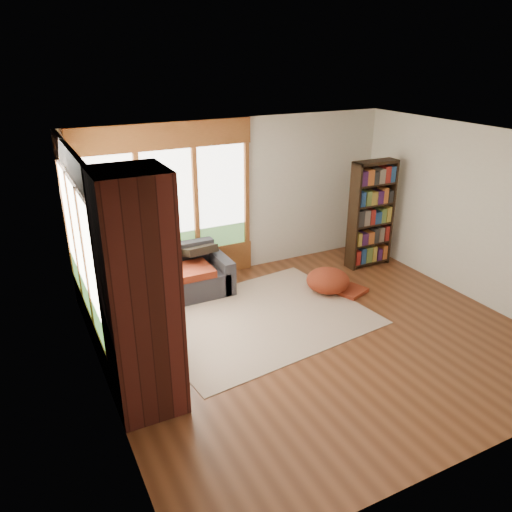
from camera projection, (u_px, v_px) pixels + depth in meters
name	position (u px, v px, depth m)	size (l,w,h in m)	color
floor	(317.00, 335.00, 6.76)	(5.50, 5.50, 0.00)	#542C17
ceiling	(327.00, 142.00, 5.76)	(5.50, 5.50, 0.00)	white
wall_back	(238.00, 197.00, 8.32)	(5.50, 0.04, 2.60)	silver
wall_front	(487.00, 343.00, 4.20)	(5.50, 0.04, 2.60)	silver
wall_left	(97.00, 291.00, 5.11)	(0.04, 5.00, 2.60)	silver
wall_right	(476.00, 216.00, 7.41)	(0.04, 5.00, 2.60)	silver
windows_back	(169.00, 204.00, 7.77)	(2.82, 0.10, 1.90)	brown
windows_left	(81.00, 247.00, 6.10)	(0.10, 2.62, 1.90)	brown
roller_blind	(69.00, 198.00, 6.64)	(0.03, 0.72, 0.90)	#789F67
brick_chimney	(140.00, 298.00, 4.97)	(0.70, 0.70, 2.60)	#471914
sectional_sofa	(140.00, 294.00, 7.23)	(2.20, 2.20, 0.80)	#28272F
area_rug	(259.00, 318.00, 7.18)	(3.02, 2.31, 0.01)	silver
bookshelf	(371.00, 214.00, 8.63)	(0.80, 0.27, 1.88)	black
pouf	(328.00, 280.00, 7.92)	(0.69, 0.69, 0.37)	maroon
dog_tan	(147.00, 260.00, 7.12)	(1.07, 1.02, 0.53)	brown
dog_brindle	(140.00, 287.00, 6.41)	(0.62, 0.88, 0.45)	#382115
throw_pillows	(137.00, 259.00, 7.18)	(1.98, 1.68, 0.45)	black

